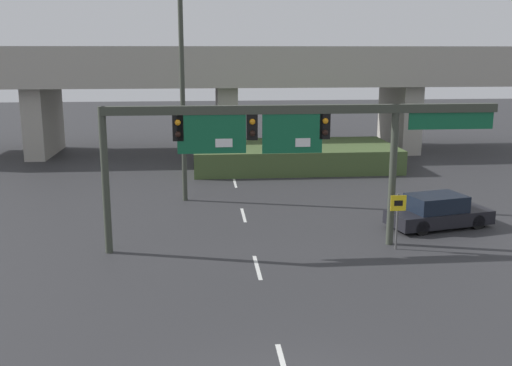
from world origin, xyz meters
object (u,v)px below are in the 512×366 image
(parked_sedan_near_right, at_px, (438,212))
(signal_gantry, at_px, (283,133))
(highway_light_pole_near, at_px, (181,47))
(speed_limit_sign, at_px, (398,213))

(parked_sedan_near_right, bearing_deg, signal_gantry, -176.58)
(signal_gantry, height_order, highway_light_pole_near, highway_light_pole_near)
(highway_light_pole_near, bearing_deg, parked_sedan_near_right, -27.67)
(signal_gantry, relative_size, parked_sedan_near_right, 3.14)
(speed_limit_sign, bearing_deg, highway_light_pole_near, 134.15)
(signal_gantry, height_order, speed_limit_sign, signal_gantry)
(speed_limit_sign, relative_size, highway_light_pole_near, 0.15)
(highway_light_pole_near, height_order, parked_sedan_near_right, highway_light_pole_near)
(signal_gantry, xyz_separation_m, highway_light_pole_near, (-3.92, 7.87, 3.16))
(highway_light_pole_near, distance_m, parked_sedan_near_right, 14.20)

